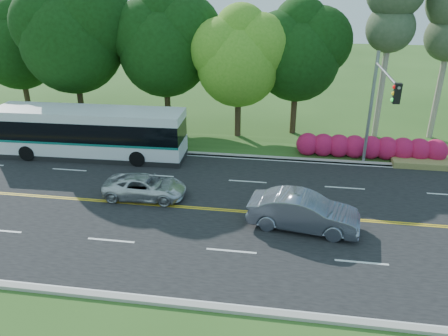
# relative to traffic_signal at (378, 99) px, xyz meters

# --- Properties ---
(ground) EXTENTS (120.00, 120.00, 0.00)m
(ground) POSITION_rel_traffic_signal_xyz_m (-6.49, -5.40, -4.67)
(ground) COLOR #2B4F1A
(ground) RESTS_ON ground
(road) EXTENTS (60.00, 14.00, 0.02)m
(road) POSITION_rel_traffic_signal_xyz_m (-6.49, -5.40, -4.66)
(road) COLOR black
(road) RESTS_ON ground
(curb_north) EXTENTS (60.00, 0.30, 0.15)m
(curb_north) POSITION_rel_traffic_signal_xyz_m (-6.49, 1.75, -4.60)
(curb_north) COLOR #ADA79C
(curb_north) RESTS_ON ground
(curb_south) EXTENTS (60.00, 0.30, 0.15)m
(curb_south) POSITION_rel_traffic_signal_xyz_m (-6.49, -12.55, -4.60)
(curb_south) COLOR #ADA79C
(curb_south) RESTS_ON ground
(grass_verge) EXTENTS (60.00, 4.00, 0.10)m
(grass_verge) POSITION_rel_traffic_signal_xyz_m (-6.49, 3.60, -4.62)
(grass_verge) COLOR #2B4F1A
(grass_verge) RESTS_ON ground
(lane_markings) EXTENTS (57.60, 13.82, 0.00)m
(lane_markings) POSITION_rel_traffic_signal_xyz_m (-6.59, -5.40, -4.65)
(lane_markings) COLOR gold
(lane_markings) RESTS_ON road
(tree_row) EXTENTS (44.70, 9.10, 13.84)m
(tree_row) POSITION_rel_traffic_signal_xyz_m (-11.65, 6.73, 2.06)
(tree_row) COLOR #322216
(tree_row) RESTS_ON ground
(bougainvillea_hedge) EXTENTS (9.50, 2.25, 1.50)m
(bougainvillea_hedge) POSITION_rel_traffic_signal_xyz_m (0.69, 2.75, -3.95)
(bougainvillea_hedge) COLOR #A90E49
(bougainvillea_hedge) RESTS_ON ground
(traffic_signal) EXTENTS (0.42, 6.10, 7.00)m
(traffic_signal) POSITION_rel_traffic_signal_xyz_m (0.00, 0.00, 0.00)
(traffic_signal) COLOR gray
(traffic_signal) RESTS_ON ground
(transit_bus) EXTENTS (12.22, 2.93, 3.18)m
(transit_bus) POSITION_rel_traffic_signal_xyz_m (-17.45, 0.39, -3.08)
(transit_bus) COLOR white
(transit_bus) RESTS_ON road
(sedan) EXTENTS (5.37, 2.55, 1.70)m
(sedan) POSITION_rel_traffic_signal_xyz_m (-3.92, -6.50, -3.80)
(sedan) COLOR slate
(sedan) RESTS_ON road
(suv) EXTENTS (4.44, 2.14, 1.22)m
(suv) POSITION_rel_traffic_signal_xyz_m (-12.23, -4.63, -4.04)
(suv) COLOR silver
(suv) RESTS_ON road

